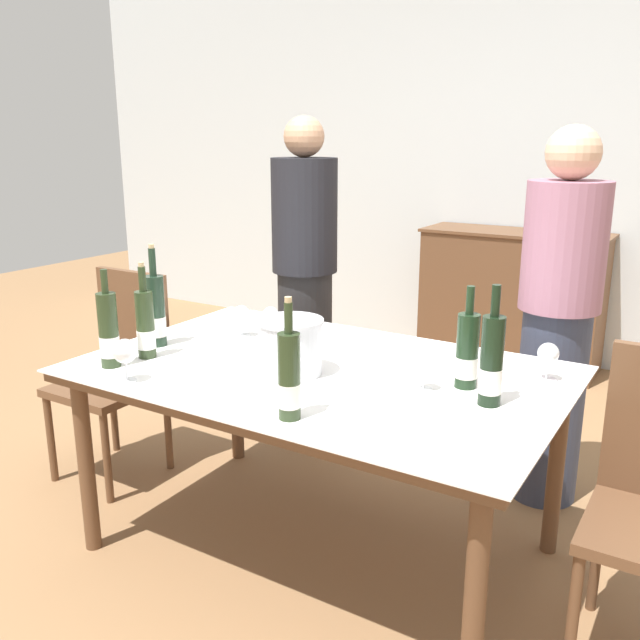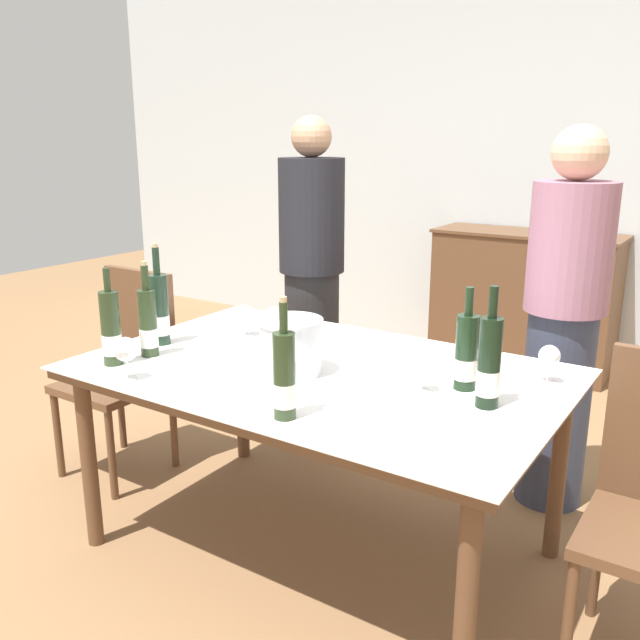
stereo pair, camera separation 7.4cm
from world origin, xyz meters
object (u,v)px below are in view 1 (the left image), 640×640
(wine_bottle_2, at_px, (109,332))
(wine_glass_0, at_px, (241,316))
(ice_bucket, at_px, (291,345))
(wine_glass_2, at_px, (271,316))
(wine_bottle_0, at_px, (156,312))
(wine_bottle_5, at_px, (467,353))
(wine_bottle_3, at_px, (491,363))
(chair_left_end, at_px, (120,362))
(wine_glass_1, at_px, (548,355))
(wine_glass_3, at_px, (424,364))
(wine_glass_4, at_px, (125,352))
(person_host, at_px, (305,282))
(wine_bottle_1, at_px, (289,378))
(sideboard_cabinet, at_px, (511,299))
(person_guest_left, at_px, (557,322))
(wine_bottle_4, at_px, (145,326))
(dining_table, at_px, (320,385))

(wine_bottle_2, distance_m, wine_glass_0, 0.58)
(ice_bucket, height_order, wine_glass_2, ice_bucket)
(wine_bottle_0, distance_m, wine_bottle_5, 1.22)
(wine_bottle_0, bearing_deg, wine_bottle_5, 9.24)
(wine_bottle_3, bearing_deg, chair_left_end, 176.66)
(wine_glass_1, height_order, wine_glass_2, wine_glass_1)
(wine_glass_0, bearing_deg, wine_glass_3, -11.43)
(wine_glass_1, height_order, wine_glass_4, wine_glass_4)
(wine_glass_3, distance_m, person_host, 1.37)
(chair_left_end, bearing_deg, wine_glass_2, 11.38)
(wine_bottle_1, relative_size, wine_glass_2, 2.96)
(sideboard_cabinet, height_order, chair_left_end, chair_left_end)
(ice_bucket, distance_m, wine_bottle_1, 0.39)
(person_host, bearing_deg, wine_glass_2, -68.92)
(wine_glass_0, bearing_deg, wine_bottle_1, -42.91)
(wine_bottle_1, height_order, chair_left_end, wine_bottle_1)
(wine_bottle_2, distance_m, person_guest_left, 1.79)
(person_host, bearing_deg, wine_glass_4, -83.64)
(wine_bottle_4, relative_size, person_guest_left, 0.23)
(sideboard_cabinet, relative_size, wine_bottle_1, 3.30)
(ice_bucket, xyz_separation_m, wine_bottle_5, (0.57, 0.19, 0.02))
(sideboard_cabinet, height_order, wine_glass_1, sideboard_cabinet)
(wine_glass_1, relative_size, chair_left_end, 0.14)
(dining_table, xyz_separation_m, person_guest_left, (0.62, 0.87, 0.12))
(wine_bottle_0, bearing_deg, chair_left_end, 156.83)
(wine_glass_4, bearing_deg, wine_glass_3, 26.93)
(sideboard_cabinet, distance_m, person_host, 1.81)
(wine_bottle_2, relative_size, person_host, 0.22)
(wine_bottle_1, bearing_deg, person_host, 121.14)
(wine_glass_0, distance_m, chair_left_end, 0.72)
(wine_bottle_5, bearing_deg, person_guest_left, 81.43)
(sideboard_cabinet, xyz_separation_m, wine_glass_0, (-0.45, -2.38, 0.36))
(ice_bucket, relative_size, person_guest_left, 0.14)
(ice_bucket, xyz_separation_m, person_host, (-0.58, 0.99, -0.02))
(wine_glass_0, distance_m, person_guest_left, 1.31)
(wine_bottle_0, xyz_separation_m, wine_bottle_4, (0.08, -0.13, -0.01))
(wine_glass_3, distance_m, person_guest_left, 0.90)
(wine_bottle_2, distance_m, wine_glass_4, 0.19)
(chair_left_end, bearing_deg, wine_bottle_3, -3.34)
(sideboard_cabinet, height_order, wine_glass_0, sideboard_cabinet)
(wine_bottle_2, distance_m, wine_glass_2, 0.67)
(wine_bottle_4, distance_m, wine_glass_1, 1.44)
(dining_table, xyz_separation_m, wine_bottle_4, (-0.62, -0.23, 0.19))
(wine_bottle_4, height_order, wine_glass_2, wine_bottle_4)
(wine_bottle_2, bearing_deg, wine_bottle_1, -3.48)
(wine_glass_0, xyz_separation_m, wine_glass_4, (-0.00, -0.63, 0.02))
(wine_bottle_3, bearing_deg, wine_bottle_5, 136.70)
(wine_bottle_1, height_order, wine_glass_4, wine_bottle_1)
(ice_bucket, relative_size, wine_glass_0, 1.75)
(ice_bucket, distance_m, wine_bottle_2, 0.66)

